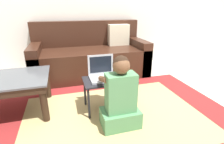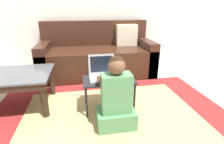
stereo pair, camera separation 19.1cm
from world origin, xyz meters
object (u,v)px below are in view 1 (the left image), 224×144
laptop (103,75)px  person_seated (120,98)px  laptop_desk (109,83)px  coffee_table (4,84)px  computer_mouse (123,78)px  couch (91,57)px

laptop → person_seated: (0.08, -0.37, -0.10)m
laptop → laptop_desk: bearing=-36.8°
coffee_table → computer_mouse: coffee_table is taller
laptop → person_seated: 0.39m
couch → laptop: 1.12m
coffee_table → person_seated: size_ratio=1.24×
couch → laptop_desk: (-0.00, -1.16, 0.01)m
laptop_desk → person_seated: bearing=-87.6°
coffee_table → laptop_desk: 1.08m
couch → laptop_desk: couch is taller
couch → computer_mouse: 1.22m
coffee_table → person_seated: bearing=-26.5°
computer_mouse → coffee_table: bearing=168.3°
laptop_desk → couch: bearing=90.0°
coffee_table → computer_mouse: 1.23m
coffee_table → laptop: bearing=-9.1°
couch → coffee_table: 1.43m
laptop → person_seated: size_ratio=0.40×
coffee_table → laptop: (1.00, -0.16, 0.06)m
coffee_table → computer_mouse: bearing=-11.7°
laptop → computer_mouse: laptop is taller
coffee_table → person_seated: person_seated is taller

